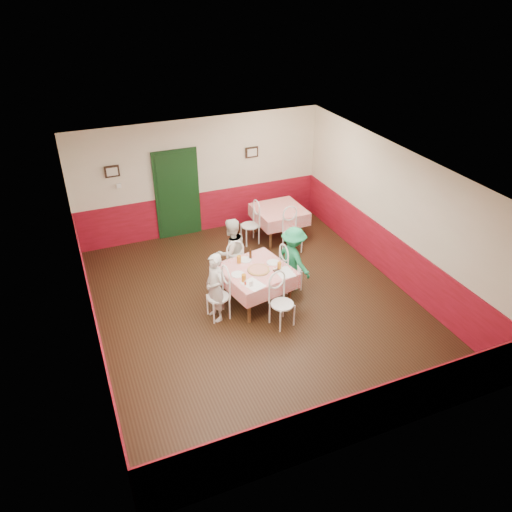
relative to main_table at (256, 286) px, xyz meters
name	(u,v)px	position (x,y,z in m)	size (l,w,h in m)	color
floor	(257,306)	(-0.04, -0.15, -0.38)	(7.00, 7.00, 0.00)	black
ceiling	(257,171)	(-0.04, -0.15, 2.42)	(7.00, 7.00, 0.00)	white
back_wall	(200,177)	(-0.04, 3.35, 1.02)	(6.00, 0.10, 2.80)	beige
front_wall	(365,370)	(-0.04, -3.65, 1.02)	(6.00, 0.10, 2.80)	beige
left_wall	(86,279)	(-3.04, -0.15, 1.02)	(0.10, 7.00, 2.80)	beige
right_wall	(395,216)	(2.96, -0.15, 1.02)	(0.10, 7.00, 2.80)	beige
wainscot_back	(203,211)	(-0.04, 3.34, 0.12)	(6.00, 0.03, 1.00)	maroon
wainscot_front	(356,419)	(-0.04, -3.63, 0.12)	(6.00, 0.03, 1.00)	maroon
wainscot_left	(96,322)	(-3.02, -0.15, 0.12)	(0.03, 7.00, 1.00)	maroon
wainscot_right	(388,254)	(2.95, -0.15, 0.12)	(0.03, 7.00, 1.00)	maroon
door	(177,195)	(-0.64, 3.30, 0.68)	(0.96, 0.06, 2.10)	black
picture_left	(112,171)	(-2.04, 3.30, 1.48)	(0.32, 0.03, 0.26)	black
picture_right	(252,152)	(1.26, 3.30, 1.48)	(0.32, 0.03, 0.26)	black
thermostat	(119,186)	(-1.94, 3.30, 1.12)	(0.10, 0.03, 0.10)	white
main_table	(256,286)	(0.00, 0.00, 0.00)	(1.22, 1.22, 0.77)	red
second_table	(279,223)	(1.54, 2.28, 0.00)	(1.12, 1.12, 0.77)	red
chair_left	(218,297)	(-0.83, -0.17, 0.08)	(0.42, 0.42, 0.90)	white
chair_right	(291,270)	(0.83, 0.17, 0.08)	(0.42, 0.42, 0.90)	white
chair_far	(233,264)	(-0.17, 0.83, 0.08)	(0.42, 0.42, 0.90)	white
chair_near	(282,304)	(0.17, -0.83, 0.08)	(0.42, 0.42, 0.90)	white
chair_second_a	(250,226)	(0.79, 2.28, 0.08)	(0.42, 0.42, 0.90)	white
chair_second_b	(293,234)	(1.54, 1.53, 0.08)	(0.42, 0.42, 0.90)	white
pizza	(259,270)	(0.03, -0.06, 0.40)	(0.42, 0.42, 0.03)	#B74723
plate_left	(238,274)	(-0.39, -0.05, 0.39)	(0.25, 0.25, 0.01)	white
plate_right	(273,263)	(0.39, 0.08, 0.39)	(0.25, 0.25, 0.01)	white
plate_far	(245,260)	(-0.07, 0.39, 0.39)	(0.25, 0.25, 0.01)	white
glass_a	(244,278)	(-0.37, -0.31, 0.46)	(0.08, 0.08, 0.15)	#BF7219
glass_b	(279,266)	(0.41, -0.15, 0.45)	(0.07, 0.07, 0.14)	#BF7219
glass_c	(239,259)	(-0.22, 0.34, 0.46)	(0.08, 0.08, 0.15)	#BF7219
beer_bottle	(250,254)	(0.05, 0.40, 0.49)	(0.05, 0.05, 0.20)	#381C0A
shaker_a	(250,285)	(-0.32, -0.51, 0.43)	(0.04, 0.04, 0.09)	silver
shaker_b	(252,284)	(-0.28, -0.50, 0.43)	(0.04, 0.04, 0.09)	silver
shaker_c	(245,283)	(-0.38, -0.42, 0.43)	(0.04, 0.04, 0.09)	#B23319
menu_left	(253,284)	(-0.25, -0.46, 0.39)	(0.30, 0.40, 0.00)	white
menu_right	(285,272)	(0.46, -0.32, 0.39)	(0.30, 0.40, 0.00)	white
wallet	(277,271)	(0.33, -0.21, 0.40)	(0.11, 0.09, 0.02)	black
diner_left	(215,288)	(-0.88, -0.18, 0.30)	(0.50, 0.32, 1.36)	gray
diner_far	(231,251)	(-0.18, 0.88, 0.34)	(0.70, 0.54, 1.43)	gray
diner_right	(293,259)	(0.88, 0.18, 0.31)	(0.88, 0.51, 1.37)	gray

